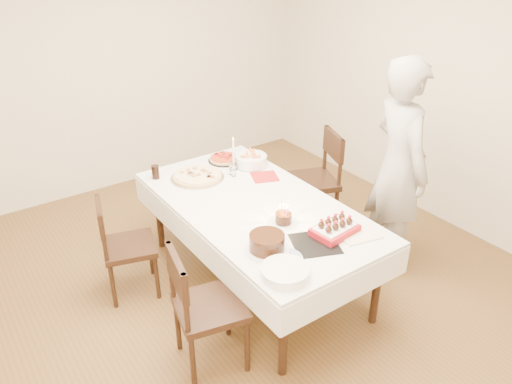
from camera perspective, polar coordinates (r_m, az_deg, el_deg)
floor at (r=4.32m, az=-0.38°, el=-10.70°), size 5.00×5.00×0.00m
wall_back at (r=5.77m, az=-15.13°, el=13.58°), size 4.50×0.04×2.70m
wall_right at (r=5.18m, az=20.93°, el=11.11°), size 0.04×5.00×2.70m
dining_table at (r=4.17m, az=0.00°, el=-5.89°), size 1.50×2.31×0.75m
chair_right_savory at (r=4.91m, az=6.28°, el=1.22°), size 0.66×0.66×1.00m
chair_left_savory at (r=4.15m, az=-14.27°, el=-6.06°), size 0.55×0.55×0.86m
chair_left_dessert at (r=3.41m, az=-5.28°, el=-13.00°), size 0.57×0.57×0.94m
person at (r=4.32m, az=15.98°, el=2.69°), size 0.64×0.78×1.86m
pizza_white at (r=4.40m, az=-6.72°, el=1.81°), size 0.49×0.49×0.04m
pizza_pepperoni at (r=4.71m, az=-3.66°, el=3.82°), size 0.40×0.40×0.04m
red_placemat at (r=4.40m, az=1.00°, el=1.73°), size 0.29×0.29×0.01m
pasta_bowl at (r=4.59m, az=-0.58°, el=3.65°), size 0.38×0.38×0.09m
taper_candle at (r=4.48m, az=-2.59°, el=4.43°), size 0.09×0.09×0.32m
shaker_pair at (r=4.39m, az=-2.54°, el=2.41°), size 0.10×0.10×0.10m
cola_glass at (r=4.44m, az=-11.42°, el=2.25°), size 0.07×0.07×0.12m
layer_cake at (r=3.39m, az=1.25°, el=-5.82°), size 0.40×0.40×0.12m
cake_board at (r=3.51m, az=6.75°, el=-5.92°), size 0.41×0.41×0.01m
birthday_cake at (r=3.69m, az=3.17°, el=-2.49°), size 0.15×0.15×0.13m
strawberry_box at (r=3.62m, az=9.00°, el=-4.19°), size 0.35×0.26×0.08m
box_lid at (r=3.65m, az=11.75°, el=-4.91°), size 0.32×0.25×0.02m
plate_stack at (r=3.18m, az=3.33°, el=-9.10°), size 0.33×0.33×0.06m
china_plate at (r=3.35m, az=3.33°, el=-7.58°), size 0.25×0.25×0.01m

